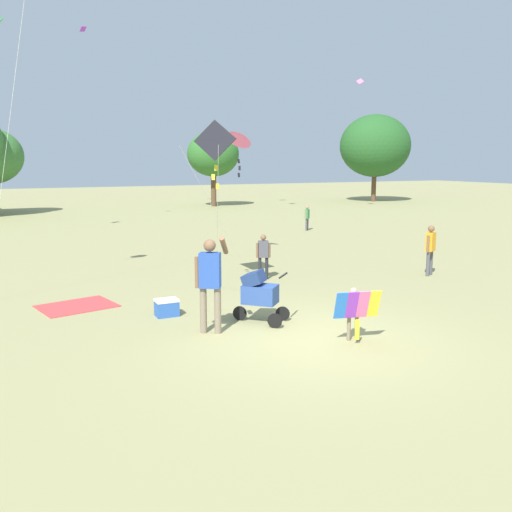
# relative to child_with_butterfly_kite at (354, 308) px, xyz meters

# --- Properties ---
(ground_plane) EXTENTS (120.00, 120.00, 0.00)m
(ground_plane) POSITION_rel_child_with_butterfly_kite_xyz_m (-0.61, 0.40, -0.59)
(ground_plane) COLOR #938E5B
(treeline_distant) EXTENTS (43.59, 7.25, 6.58)m
(treeline_distant) POSITION_rel_child_with_butterfly_kite_xyz_m (-1.88, 27.21, 3.51)
(treeline_distant) COLOR brown
(treeline_distant) RESTS_ON ground
(child_with_butterfly_kite) EXTENTS (0.82, 0.43, 0.94)m
(child_with_butterfly_kite) POSITION_rel_child_with_butterfly_kite_xyz_m (0.00, 0.00, 0.00)
(child_with_butterfly_kite) COLOR #7F705B
(child_with_butterfly_kite) RESTS_ON ground
(person_adult_flyer) EXTENTS (0.69, 0.49, 1.80)m
(person_adult_flyer) POSITION_rel_child_with_butterfly_kite_xyz_m (-2.07, 1.51, 0.45)
(person_adult_flyer) COLOR #7F705B
(person_adult_flyer) RESTS_ON ground
(stroller) EXTENTS (0.98, 0.97, 1.03)m
(stroller) POSITION_rel_child_with_butterfly_kite_xyz_m (-0.99, 1.73, 0.02)
(stroller) COLOR black
(stroller) RESTS_ON ground
(kite_adult_black) EXTENTS (1.59, 3.72, 4.08)m
(kite_adult_black) POSITION_rel_child_with_butterfly_kite_xyz_m (-0.64, 4.87, 2.89)
(kite_adult_black) COLOR black
(kite_adult_black) RESTS_ON ground
(kite_green_novelty) EXTENTS (2.84, 1.71, 4.02)m
(kite_green_novelty) POSITION_rel_child_with_butterfly_kite_xyz_m (1.62, 8.60, 3.14)
(kite_green_novelty) COLOR pink
(kite_green_novelty) RESTS_ON ground
(person_sitting_far) EXTENTS (0.40, 0.30, 1.38)m
(person_sitting_far) POSITION_rel_child_with_butterfly_kite_xyz_m (5.12, 3.68, 0.23)
(person_sitting_far) COLOR #4C4C51
(person_sitting_far) RESTS_ON ground
(person_couple_left) EXTENTS (0.37, 0.24, 1.19)m
(person_couple_left) POSITION_rel_child_with_butterfly_kite_xyz_m (0.82, 5.20, 0.12)
(person_couple_left) COLOR #232328
(person_couple_left) RESTS_ON ground
(person_kid_running) EXTENTS (0.29, 0.27, 1.11)m
(person_kid_running) POSITION_rel_child_with_butterfly_kite_xyz_m (7.15, 13.59, 0.07)
(person_kid_running) COLOR #4C4C51
(person_kid_running) RESTS_ON ground
(picnic_blanket) EXTENTS (1.74, 1.51, 0.02)m
(picnic_blanket) POSITION_rel_child_with_butterfly_kite_xyz_m (-4.02, 4.46, -0.58)
(picnic_blanket) COLOR #CC3D3D
(picnic_blanket) RESTS_ON ground
(cooler_box) EXTENTS (0.45, 0.33, 0.35)m
(cooler_box) POSITION_rel_child_with_butterfly_kite_xyz_m (-2.48, 2.92, -0.41)
(cooler_box) COLOR #2D5BB7
(cooler_box) RESTS_ON ground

